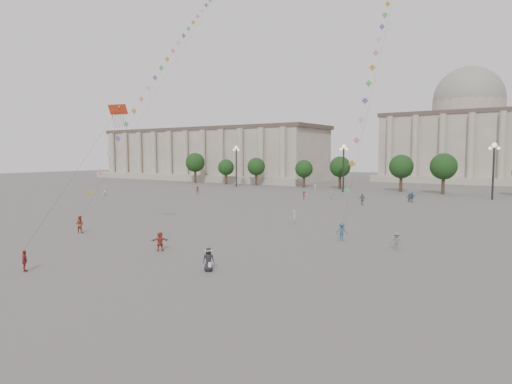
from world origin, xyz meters
The scene contains 25 objects.
ground centered at (0.00, 0.00, 0.00)m, with size 360.00×360.00×0.00m, color #4E4C4A.
hall_west centered at (-75.00, 93.89, 8.43)m, with size 84.00×26.22×17.20m.
hall_central centered at (0.00, 129.22, 14.23)m, with size 48.30×34.30×35.50m.
tree_row centered at (0.00, 78.00, 5.39)m, with size 137.12×5.12×8.00m.
lamp_post_far_west centered at (-45.00, 70.00, 7.35)m, with size 2.00×0.90×10.65m.
lamp_post_mid_west centered at (-15.00, 70.00, 7.35)m, with size 2.00×0.90×10.65m.
lamp_post_mid_east centered at (15.00, 70.00, 7.35)m, with size 2.00×0.90×10.65m.
person_crowd_0 centered at (3.87, 56.81, 0.93)m, with size 1.08×0.45×1.85m, color #375B7B.
person_crowd_1 centered at (-50.96, 33.61, 0.90)m, with size 0.87×0.68×1.80m, color white.
person_crowd_2 centered at (-37.82, 46.83, 0.89)m, with size 1.15×0.66×1.78m, color maroon.
person_crowd_4 centered at (-9.91, 52.71, 0.82)m, with size 1.52×0.48×1.63m, color silver.
person_crowd_6 centered at (14.31, 14.72, 0.84)m, with size 1.08×0.62×1.68m, color slate.
person_crowd_10 centered at (-21.01, 68.00, 0.81)m, with size 0.59×0.39×1.62m, color silver.
person_crowd_12 centered at (3.48, 56.70, 0.80)m, with size 1.48×0.47×1.60m, color #5F5E63.
person_crowd_13 centered at (-0.68, 22.83, 0.87)m, with size 0.63×0.42×1.74m, color #B0B0AC.
person_crowd_16 centered at (-1.66, 47.31, 0.95)m, with size 1.12×0.47×1.91m, color #5D5E62.
person_crowd_17 centered at (-14.44, 50.66, 0.77)m, with size 0.99×0.57×1.53m, color maroon.
tourist_0 centered at (-5.72, -7.84, 0.79)m, with size 0.93×0.39×1.58m, color maroon.
tourist_2 centered at (-2.87, 2.76, 0.86)m, with size 1.59×0.51×1.72m, color #9E3C2B.
kite_flyer_0 centered at (-16.82, 4.29, 0.94)m, with size 0.92×0.71×1.88m, color #983E29.
kite_flyer_1 centered at (8.34, 16.40, 0.89)m, with size 1.15×0.66×1.78m, color #2F506A.
hat_person centered at (5.25, -0.20, 0.91)m, with size 1.01×0.88×1.75m.
dragon_kite centered at (-12.68, 6.36, 12.41)m, with size 4.67×7.70×19.76m.
kite_train_west centered at (-24.03, 26.15, 23.52)m, with size 14.03×40.44×59.33m.
kite_train_mid centered at (4.66, 40.21, 30.15)m, with size 7.59×44.36×69.46m.
Camera 1 is at (26.57, -25.16, 8.54)m, focal length 32.00 mm.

